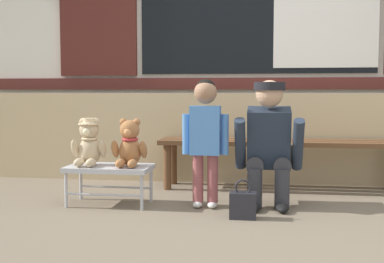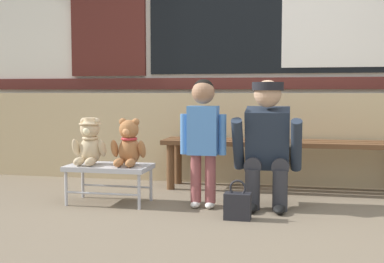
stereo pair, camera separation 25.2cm
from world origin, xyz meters
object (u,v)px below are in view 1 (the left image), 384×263
object	(u,v)px
small_display_bench	(109,170)
child_standing	(205,129)
wooden_bench_long	(279,148)
teddy_bear_with_hat	(89,143)
adult_crouching	(270,143)
handbag_on_ground	(243,205)
teddy_bear_plain	(130,145)

from	to	relation	value
small_display_bench	child_standing	distance (m)	0.81
wooden_bench_long	small_display_bench	world-z (taller)	wooden_bench_long
teddy_bear_with_hat	small_display_bench	bearing A→B (deg)	-0.77
small_display_bench	adult_crouching	distance (m)	1.24
small_display_bench	handbag_on_ground	world-z (taller)	small_display_bench
child_standing	wooden_bench_long	bearing A→B (deg)	53.87
handbag_on_ground	adult_crouching	bearing A→B (deg)	64.83
adult_crouching	teddy_bear_plain	bearing A→B (deg)	-174.16
teddy_bear_with_hat	child_standing	xyz separation A→B (m)	(0.90, 0.01, 0.12)
wooden_bench_long	adult_crouching	bearing A→B (deg)	-96.94
small_display_bench	teddy_bear_plain	bearing A→B (deg)	0.51
teddy_bear_with_hat	child_standing	distance (m)	0.91
small_display_bench	child_standing	bearing A→B (deg)	0.87
teddy_bear_with_hat	teddy_bear_plain	size ratio (longest dim) A/B	1.00
teddy_bear_plain	adult_crouching	world-z (taller)	adult_crouching
adult_crouching	small_display_bench	bearing A→B (deg)	-174.86
adult_crouching	handbag_on_ground	size ratio (longest dim) A/B	3.49
child_standing	handbag_on_ground	xyz separation A→B (m)	(0.29, -0.29, -0.50)
teddy_bear_with_hat	child_standing	world-z (taller)	child_standing
child_standing	teddy_bear_plain	bearing A→B (deg)	-179.04
wooden_bench_long	teddy_bear_plain	world-z (taller)	teddy_bear_plain
wooden_bench_long	small_display_bench	distance (m)	1.51
teddy_bear_with_hat	wooden_bench_long	bearing A→B (deg)	27.95
small_display_bench	handbag_on_ground	xyz separation A→B (m)	(1.03, -0.28, -0.17)
teddy_bear_with_hat	teddy_bear_plain	distance (m)	0.32
teddy_bear_with_hat	handbag_on_ground	size ratio (longest dim) A/B	1.34
teddy_bear_with_hat	child_standing	size ratio (longest dim) A/B	0.38
teddy_bear_with_hat	teddy_bear_plain	world-z (taller)	same
child_standing	teddy_bear_with_hat	bearing A→B (deg)	-179.43
teddy_bear_plain	teddy_bear_with_hat	bearing A→B (deg)	179.87
handbag_on_ground	small_display_bench	bearing A→B (deg)	164.90
teddy_bear_plain	adult_crouching	size ratio (longest dim) A/B	0.38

